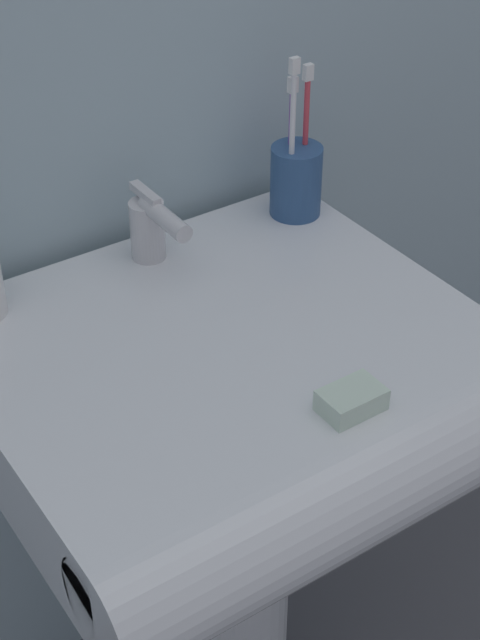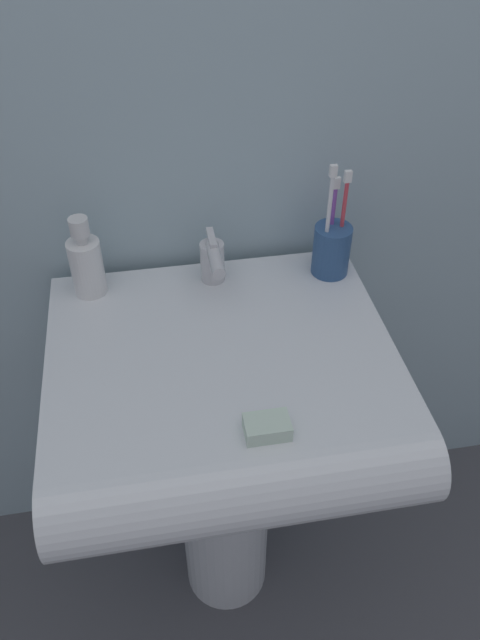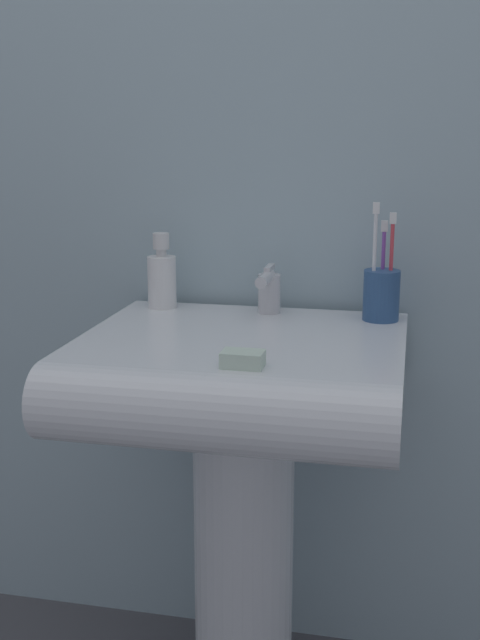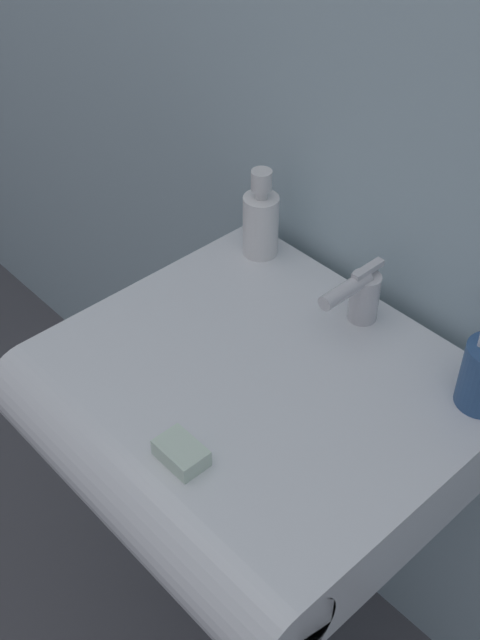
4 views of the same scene
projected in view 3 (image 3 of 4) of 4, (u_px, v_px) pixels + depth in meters
wall_back at (273, 62)px, 1.51m from camera, size 5.00×0.05×2.40m
sink_pedestal at (244, 560)px, 1.47m from camera, size 0.18×0.18×0.61m
sink_basin at (238, 377)px, 1.34m from camera, size 0.54×0.51×0.12m
faucet at (268, 289)px, 1.51m from camera, size 0.04×0.12×0.09m
toothbrush_cup at (381, 293)px, 1.46m from camera, size 0.07×0.07×0.22m
soap_bottle at (162, 278)px, 1.56m from camera, size 0.06×0.06×0.15m
bar_soap at (243, 359)px, 1.18m from camera, size 0.06×0.04×0.02m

